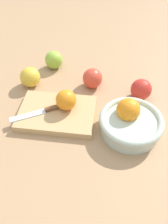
{
  "coord_description": "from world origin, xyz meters",
  "views": [
    {
      "loc": [
        -0.13,
        0.54,
        0.54
      ],
      "look_at": [
        -0.02,
        0.07,
        0.04
      ],
      "focal_mm": 37.1,
      "sensor_mm": 36.0,
      "label": 1
    }
  ],
  "objects": [
    {
      "name": "apple_front_center",
      "position": [
        -0.01,
        -0.1,
        0.03
      ],
      "size": [
        0.07,
        0.07,
        0.07
      ],
      "primitive_type": "sphere",
      "color": "#D6422D",
      "rests_on": "ground_plane"
    },
    {
      "name": "orange_on_board",
      "position": [
        0.04,
        0.05,
        0.06
      ],
      "size": [
        0.06,
        0.06,
        0.06
      ],
      "primitive_type": "sphere",
      "color": "orange",
      "rests_on": "cutting_board"
    },
    {
      "name": "ground_plane",
      "position": [
        0.0,
        0.0,
        0.0
      ],
      "size": [
        2.4,
        2.4,
        0.0
      ],
      "primitive_type": "plane",
      "color": "tan"
    },
    {
      "name": "bowl",
      "position": [
        -0.16,
        0.08,
        0.04
      ],
      "size": [
        0.19,
        0.19,
        0.1
      ],
      "color": "beige",
      "rests_on": "ground_plane"
    },
    {
      "name": "apple_front_right_2",
      "position": [
        0.21,
        -0.05,
        0.04
      ],
      "size": [
        0.07,
        0.07,
        0.07
      ],
      "primitive_type": "sphere",
      "color": "gold",
      "rests_on": "ground_plane"
    },
    {
      "name": "knife",
      "position": [
        0.11,
        0.09,
        0.03
      ],
      "size": [
        0.14,
        0.1,
        0.01
      ],
      "color": "silver",
      "rests_on": "cutting_board"
    },
    {
      "name": "apple_front_right",
      "position": [
        0.16,
        -0.18,
        0.03
      ],
      "size": [
        0.07,
        0.07,
        0.07
      ],
      "primitive_type": "sphere",
      "color": "#8EB738",
      "rests_on": "ground_plane"
    },
    {
      "name": "cutting_board",
      "position": [
        0.07,
        0.07,
        0.01
      ],
      "size": [
        0.25,
        0.19,
        0.02
      ],
      "primitive_type": "cube",
      "rotation": [
        0.0,
        0.0,
        0.1
      ],
      "color": "tan",
      "rests_on": "ground_plane"
    },
    {
      "name": "apple_front_left",
      "position": [
        -0.18,
        -0.08,
        0.04
      ],
      "size": [
        0.07,
        0.07,
        0.07
      ],
      "primitive_type": "sphere",
      "color": "red",
      "rests_on": "ground_plane"
    }
  ]
}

